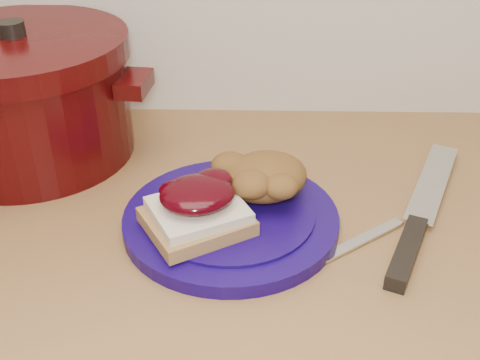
{
  "coord_description": "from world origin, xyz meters",
  "views": [
    {
      "loc": [
        0.06,
        0.93,
        1.31
      ],
      "look_at": [
        0.04,
        1.51,
        0.95
      ],
      "focal_mm": 45.0,
      "sensor_mm": 36.0,
      "label": 1
    }
  ],
  "objects_px": {
    "plate": "(231,220)",
    "dutch_oven": "(25,96)",
    "chef_knife": "(415,231)",
    "butter_knife": "(347,247)"
  },
  "relations": [
    {
      "from": "chef_knife",
      "to": "dutch_oven",
      "type": "xyz_separation_m",
      "value": [
        -0.49,
        0.19,
        0.08
      ]
    },
    {
      "from": "plate",
      "to": "chef_knife",
      "type": "bearing_deg",
      "value": -4.62
    },
    {
      "from": "butter_knife",
      "to": "dutch_oven",
      "type": "bearing_deg",
      "value": 116.0
    },
    {
      "from": "butter_knife",
      "to": "dutch_oven",
      "type": "relative_size",
      "value": 0.49
    },
    {
      "from": "chef_knife",
      "to": "butter_knife",
      "type": "height_order",
      "value": "chef_knife"
    },
    {
      "from": "plate",
      "to": "dutch_oven",
      "type": "height_order",
      "value": "dutch_oven"
    },
    {
      "from": "plate",
      "to": "dutch_oven",
      "type": "distance_m",
      "value": 0.34
    },
    {
      "from": "chef_knife",
      "to": "dutch_oven",
      "type": "height_order",
      "value": "dutch_oven"
    },
    {
      "from": "chef_knife",
      "to": "butter_knife",
      "type": "bearing_deg",
      "value": 131.04
    },
    {
      "from": "plate",
      "to": "dutch_oven",
      "type": "relative_size",
      "value": 0.71
    }
  ]
}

